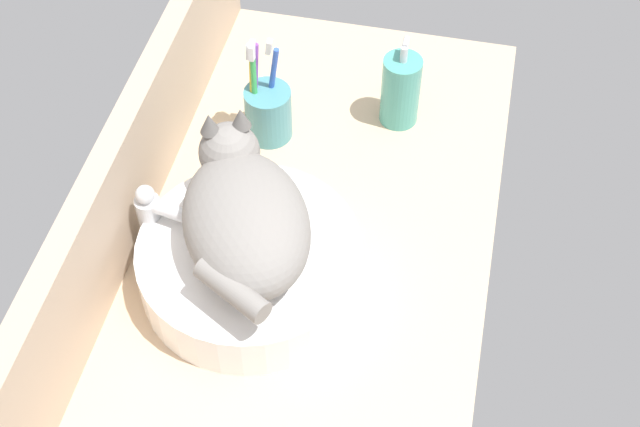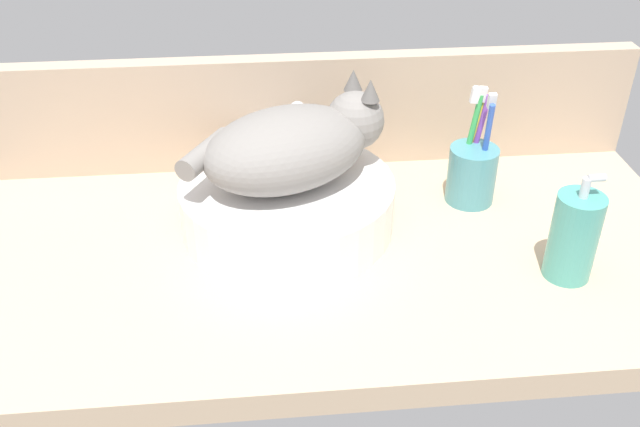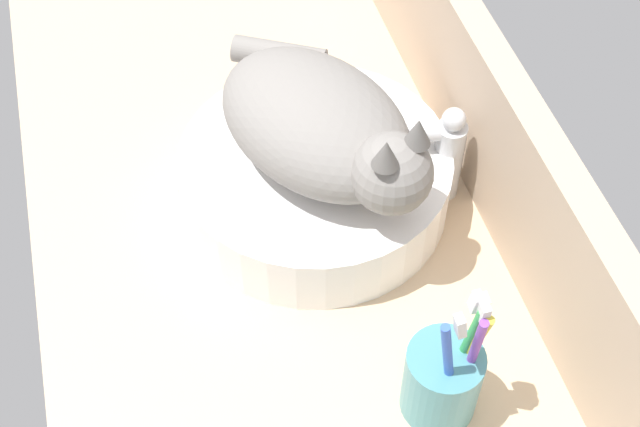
{
  "view_description": "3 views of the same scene",
  "coord_description": "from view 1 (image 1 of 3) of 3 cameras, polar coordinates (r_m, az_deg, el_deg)",
  "views": [
    {
      "loc": [
        -75.66,
        -19.67,
        106.67
      ],
      "look_at": [
        2.57,
        -2.72,
        8.98
      ],
      "focal_mm": 50.0,
      "sensor_mm": 36.0,
      "label": 1
    },
    {
      "loc": [
        -8.28,
        -84.35,
        61.23
      ],
      "look_at": [
        -0.56,
        -3.6,
        8.21
      ],
      "focal_mm": 40.0,
      "sensor_mm": 36.0,
      "label": 2
    },
    {
      "loc": [
        62.45,
        -12.02,
        83.19
      ],
      "look_at": [
        3.22,
        4.36,
        7.1
      ],
      "focal_mm": 50.0,
      "sensor_mm": 36.0,
      "label": 3
    }
  ],
  "objects": [
    {
      "name": "backsplash_panel",
      "position": [
        1.31,
        -12.66,
        1.4
      ],
      "size": [
        111.99,
        3.6,
        19.3
      ],
      "primitive_type": "cube",
      "color": "tan",
      "rests_on": "ground_plane"
    },
    {
      "name": "faucet",
      "position": [
        1.3,
        -10.38,
        -0.35
      ],
      "size": [
        4.61,
        11.84,
        13.6
      ],
      "color": "silver",
      "rests_on": "ground_plane"
    },
    {
      "name": "sink_basin",
      "position": [
        1.28,
        -4.48,
        -3.23
      ],
      "size": [
        31.91,
        31.91,
        7.82
      ],
      "primitive_type": "cylinder",
      "color": "white",
      "rests_on": "ground_plane"
    },
    {
      "name": "ground_plane",
      "position": [
        1.34,
        -1.37,
        -3.62
      ],
      "size": [
        111.99,
        55.92,
        4.0
      ],
      "primitive_type": "cube",
      "color": "#D1B28E"
    },
    {
      "name": "cat",
      "position": [
        1.21,
        -4.92,
        -0.02
      ],
      "size": [
        30.36,
        26.3,
        14.0
      ],
      "color": "gray",
      "rests_on": "sink_basin"
    },
    {
      "name": "soap_dispenser",
      "position": [
        1.48,
        5.18,
        7.87
      ],
      "size": [
        6.45,
        6.45,
        15.91
      ],
      "color": "teal",
      "rests_on": "ground_plane"
    },
    {
      "name": "toothbrush_cup",
      "position": [
        1.46,
        -3.39,
        6.61
      ],
      "size": [
        7.69,
        7.69,
        18.7
      ],
      "color": "teal",
      "rests_on": "ground_plane"
    }
  ]
}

